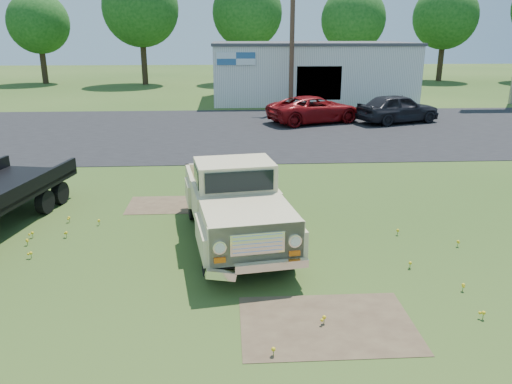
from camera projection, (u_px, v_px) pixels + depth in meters
The scene contains 14 objects.
ground at pixel (237, 254), 11.40m from camera, with size 140.00×140.00×0.00m, color #264616.
asphalt_lot at pixel (230, 131), 25.66m from camera, with size 90.00×14.00×0.02m, color black.
dirt_patch_a at pixel (327, 324), 8.64m from camera, with size 3.00×2.00×0.01m, color #4E3B2A.
dirt_patch_b at pixel (166, 205), 14.62m from camera, with size 2.20×1.60×0.01m, color #4E3B2A.
commercial_building at pixel (310, 71), 36.76m from camera, with size 14.20×8.20×4.15m.
utility_pole_mid at pixel (292, 36), 31.13m from camera, with size 1.60×0.30×9.00m.
treeline_b at pixel (38, 23), 47.64m from camera, with size 5.76×5.76×8.57m.
treeline_c at pixel (141, 9), 46.38m from camera, with size 7.04×7.04×10.47m.
treeline_d at pixel (247, 13), 47.99m from camera, with size 6.72×6.72×10.00m.
treeline_e at pixel (353, 20), 47.32m from camera, with size 6.08×6.08×9.04m.
treeline_f at pixel (445, 17), 50.16m from camera, with size 6.40×6.40×9.52m.
vintage_pickup_truck at pixel (235, 201), 11.85m from camera, with size 2.13×5.49×1.99m, color #CEB58A, non-canonical shape.
red_pickup at pixel (315, 110), 27.69m from camera, with size 2.43×5.27×1.47m, color maroon.
dark_sedan at pixel (398, 109), 27.63m from camera, with size 1.88×4.68×1.59m, color black.
Camera 1 is at (-0.17, -10.44, 4.83)m, focal length 35.00 mm.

